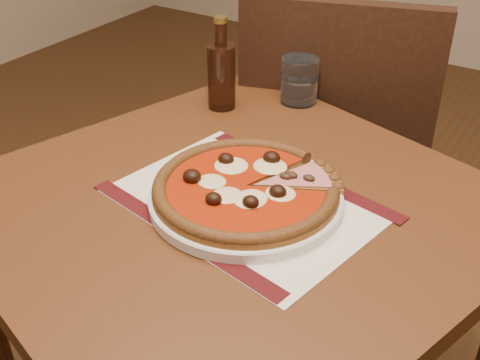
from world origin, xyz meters
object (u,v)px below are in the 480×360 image
at_px(chair_far, 335,147).
at_px(pizza, 246,187).
at_px(plate, 246,197).
at_px(water_glass, 299,80).
at_px(table, 234,248).
at_px(bottle, 221,73).

relative_size(chair_far, pizza, 3.13).
bearing_deg(plate, water_glass, 105.53).
height_order(table, water_glass, water_glass).
bearing_deg(chair_far, water_glass, 67.39).
height_order(table, plate, plate).
relative_size(table, chair_far, 1.04).
bearing_deg(plate, bottle, 129.88).
height_order(water_glass, bottle, bottle).
height_order(plate, water_glass, water_glass).
relative_size(chair_far, bottle, 4.83).
relative_size(chair_far, plate, 2.99).
relative_size(plate, water_glass, 3.24).
height_order(chair_far, plate, chair_far).
bearing_deg(table, bottle, 126.88).
relative_size(plate, bottle, 1.62).
bearing_deg(chair_far, plate, 81.74).
bearing_deg(bottle, chair_far, 64.72).
height_order(pizza, water_glass, water_glass).
bearing_deg(bottle, pizza, -50.17).
bearing_deg(bottle, table, -53.12).
height_order(plate, pizza, pizza).
bearing_deg(pizza, water_glass, 105.50).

